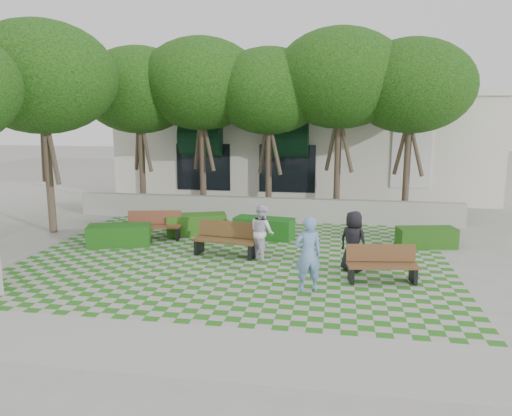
% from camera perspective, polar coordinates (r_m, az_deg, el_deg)
% --- Properties ---
extents(ground, '(90.00, 90.00, 0.00)m').
position_cam_1_polar(ground, '(13.66, -3.14, -6.89)').
color(ground, gray).
rests_on(ground, ground).
extents(lawn, '(12.00, 12.00, 0.00)m').
position_cam_1_polar(lawn, '(14.59, -2.27, -5.69)').
color(lawn, '#2B721E').
rests_on(lawn, ground).
extents(sidewalk_south, '(16.00, 2.00, 0.01)m').
position_cam_1_polar(sidewalk_south, '(9.46, -9.61, -15.42)').
color(sidewalk_south, '#9E9B93').
rests_on(sidewalk_south, ground).
extents(sidewalk_west, '(2.00, 12.00, 0.01)m').
position_cam_1_polar(sidewalk_west, '(17.50, -26.08, -4.00)').
color(sidewalk_west, '#9E9B93').
rests_on(sidewalk_west, ground).
extents(retaining_wall, '(15.00, 0.36, 0.90)m').
position_cam_1_polar(retaining_wall, '(19.46, 0.85, -0.11)').
color(retaining_wall, '#9E9B93').
rests_on(retaining_wall, ground).
extents(bench_east, '(1.80, 0.82, 0.91)m').
position_cam_1_polar(bench_east, '(12.89, 14.19, -6.28)').
color(bench_east, brown).
rests_on(bench_east, ground).
extents(bench_mid, '(1.96, 0.91, 0.99)m').
position_cam_1_polar(bench_mid, '(14.74, -3.44, -3.62)').
color(bench_mid, '#52381C').
rests_on(bench_mid, ground).
extents(bench_west, '(1.86, 0.93, 0.93)m').
position_cam_1_polar(bench_west, '(16.93, -11.57, -2.01)').
color(bench_west, brown).
rests_on(bench_west, ground).
extents(hedge_east, '(1.90, 1.08, 0.63)m').
position_cam_1_polar(hedge_east, '(16.51, 18.90, -3.21)').
color(hedge_east, '#1F4C14').
rests_on(hedge_east, ground).
extents(hedge_midright, '(2.08, 1.13, 0.69)m').
position_cam_1_polar(hedge_midright, '(16.73, 0.91, -2.31)').
color(hedge_midright, '#154E14').
rests_on(hedge_midright, ground).
extents(hedge_midleft, '(2.18, 1.43, 0.71)m').
position_cam_1_polar(hedge_midleft, '(17.34, -6.82, -1.88)').
color(hedge_midleft, '#255416').
rests_on(hedge_midleft, ground).
extents(hedge_west, '(2.07, 1.27, 0.67)m').
position_cam_1_polar(hedge_west, '(16.36, -15.35, -3.04)').
color(hedge_west, '#184913').
rests_on(hedge_west, ground).
extents(person_blue, '(0.77, 0.63, 1.80)m').
position_cam_1_polar(person_blue, '(11.78, 5.96, -5.27)').
color(person_blue, '#6A8EC2').
rests_on(person_blue, ground).
extents(person_dark, '(0.95, 0.86, 1.63)m').
position_cam_1_polar(person_dark, '(13.45, 11.04, -3.76)').
color(person_dark, black).
rests_on(person_dark, ground).
extents(person_white, '(0.96, 0.99, 1.60)m').
position_cam_1_polar(person_white, '(14.29, 0.72, -2.73)').
color(person_white, silver).
rests_on(person_white, ground).
extents(tree_row, '(17.70, 13.40, 7.41)m').
position_cam_1_polar(tree_row, '(19.25, -4.88, 13.88)').
color(tree_row, '#47382B').
rests_on(tree_row, ground).
extents(building, '(18.00, 8.92, 5.15)m').
position_cam_1_polar(building, '(26.88, 5.41, 7.35)').
color(building, silver).
rests_on(building, ground).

